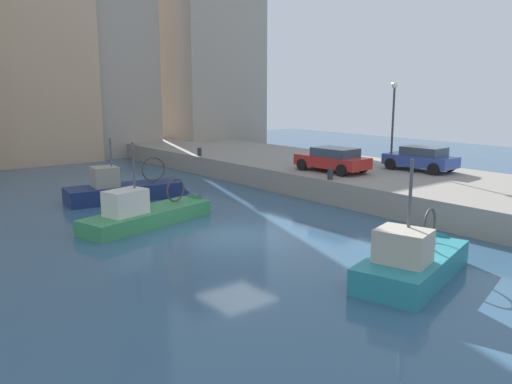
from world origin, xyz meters
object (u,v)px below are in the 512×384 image
object	(u,v)px
quay_streetlamp	(393,110)
parked_car_blue	(421,158)
mooring_bollard_south	(330,174)
fishing_boat_teal	(416,271)
fishing_boat_navy	(130,197)
fishing_boat_green	(153,220)
mooring_bollard_mid	(199,152)
parked_car_red	(333,159)

from	to	relation	value
quay_streetlamp	parked_car_blue	bearing A→B (deg)	-79.22
mooring_bollard_south	fishing_boat_teal	bearing A→B (deg)	-122.00
fishing_boat_navy	quay_streetlamp	xyz separation A→B (m)	(13.07, -6.53, 4.33)
fishing_boat_green	parked_car_blue	xyz separation A→B (m)	(14.80, -3.16, 1.75)
fishing_boat_green	mooring_bollard_mid	distance (m)	13.40
parked_car_blue	mooring_bollard_mid	distance (m)	14.46
fishing_boat_teal	parked_car_blue	distance (m)	13.97
parked_car_blue	fishing_boat_navy	bearing A→B (deg)	148.29
fishing_boat_green	mooring_bollard_south	world-z (taller)	fishing_boat_green
fishing_boat_green	mooring_bollard_mid	xyz separation A→B (m)	(8.82, 10.00, 1.33)
mooring_bollard_mid	quay_streetlamp	bearing A→B (deg)	-63.66
mooring_bollard_mid	fishing_boat_teal	bearing A→B (deg)	-104.87
fishing_boat_navy	mooring_bollard_mid	distance (m)	8.98
fishing_boat_navy	mooring_bollard_south	size ratio (longest dim) A/B	12.29
parked_car_blue	fishing_boat_green	bearing A→B (deg)	167.96
parked_car_blue	mooring_bollard_south	size ratio (longest dim) A/B	7.19
fishing_boat_teal	fishing_boat_navy	bearing A→B (deg)	96.71
fishing_boat_green	quay_streetlamp	size ratio (longest dim) A/B	1.45
fishing_boat_green	quay_streetlamp	distance (m)	15.17
fishing_boat_navy	quay_streetlamp	distance (m)	15.24
parked_car_blue	mooring_bollard_mid	size ratio (longest dim) A/B	7.19
parked_car_blue	mooring_bollard_south	bearing A→B (deg)	169.04
quay_streetlamp	parked_car_red	bearing A→B (deg)	163.98
mooring_bollard_south	mooring_bollard_mid	bearing A→B (deg)	90.00
parked_car_red	mooring_bollard_mid	xyz separation A→B (m)	(-1.94, 10.34, -0.41)
mooring_bollard_mid	mooring_bollard_south	bearing A→B (deg)	-90.00
parked_car_blue	parked_car_red	bearing A→B (deg)	145.17
fishing_boat_navy	parked_car_red	distance (m)	10.98
parked_car_blue	quay_streetlamp	world-z (taller)	quay_streetlamp
mooring_bollard_mid	fishing_boat_navy	bearing A→B (deg)	-146.68
mooring_bollard_south	mooring_bollard_mid	distance (m)	12.00
fishing_boat_navy	fishing_boat_teal	world-z (taller)	fishing_boat_teal
parked_car_red	quay_streetlamp	bearing A→B (deg)	-16.02
parked_car_blue	mooring_bollard_mid	xyz separation A→B (m)	(-5.98, 13.16, -0.42)
fishing_boat_navy	mooring_bollard_mid	bearing A→B (deg)	33.32
fishing_boat_teal	mooring_bollard_south	xyz separation A→B (m)	(5.54, 8.86, 1.34)
fishing_boat_green	parked_car_blue	world-z (taller)	fishing_boat_green
parked_car_blue	quay_streetlamp	distance (m)	3.12
parked_car_blue	mooring_bollard_south	distance (m)	6.11
quay_streetlamp	mooring_bollard_mid	bearing A→B (deg)	116.34
fishing_boat_teal	quay_streetlamp	distance (m)	15.27
mooring_bollard_mid	quay_streetlamp	xyz separation A→B (m)	(5.65, -11.41, 2.98)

